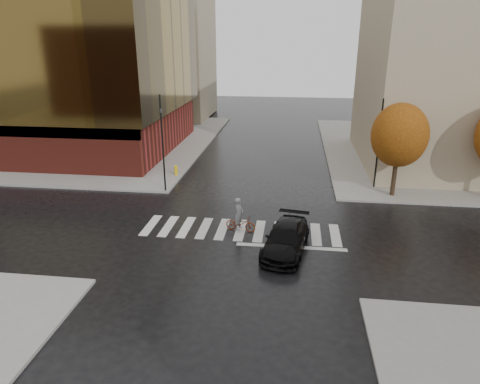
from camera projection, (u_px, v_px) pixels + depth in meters
The scene contains 14 objects.
ground at pixel (240, 234), 24.81m from camera, with size 120.00×120.00×0.00m, color black.
sidewalk_nw at pixel (74, 140), 46.84m from camera, with size 30.00×30.00×0.15m, color gray.
sidewalk_ne at pixel (479, 152), 41.85m from camera, with size 30.00×30.00×0.15m, color gray.
crosswalk at pixel (241, 230), 25.27m from camera, with size 12.00×3.00×0.01m, color silver.
office_glass at pixel (38, 64), 41.34m from camera, with size 27.00×19.00×16.00m.
building_ne_tan at pixel (468, 57), 35.49m from camera, with size 16.00×16.00×18.00m, color tan.
building_nw_far at pixel (157, 41), 57.70m from camera, with size 14.00×12.00×20.00m, color tan.
tree_ne_a at pixel (399, 135), 28.98m from camera, with size 3.80×3.80×6.50m.
sedan at pixel (286, 239), 22.56m from camera, with size 2.03×4.99×1.45m, color black.
cyclist at pixel (240, 220), 24.95m from camera, with size 1.89×0.98×2.05m.
traffic_light_nw at pixel (162, 138), 30.04m from camera, with size 0.21×0.19×6.91m.
traffic_light_ne at pixel (379, 139), 30.81m from camera, with size 0.16×0.19×6.56m.
fire_hydrant at pixel (176, 170), 34.69m from camera, with size 0.29×0.29×0.83m.
manhole at pixel (302, 231), 25.15m from camera, with size 0.55×0.55×0.01m, color #3D3416.
Camera 1 is at (2.87, -22.29, 10.79)m, focal length 32.00 mm.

